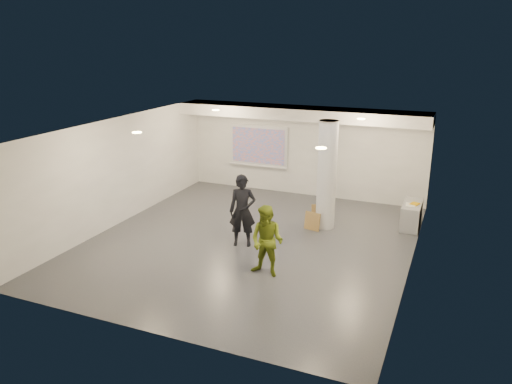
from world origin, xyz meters
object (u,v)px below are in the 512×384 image
at_px(column, 327,175).
at_px(projection_screen, 258,146).
at_px(man, 267,241).
at_px(credenza, 411,215).
at_px(woman, 242,211).

relative_size(column, projection_screen, 1.43).
height_order(projection_screen, man, projection_screen).
distance_m(column, projection_screen, 4.08).
distance_m(credenza, man, 5.06).
bearing_deg(credenza, column, -157.34).
distance_m(projection_screen, credenza, 5.71).
bearing_deg(projection_screen, woman, -72.30).
relative_size(projection_screen, woman, 1.14).
relative_size(column, credenza, 2.54).
relative_size(credenza, man, 0.73).
height_order(column, man, column).
height_order(column, woman, column).
distance_m(projection_screen, man, 6.61).
xyz_separation_m(credenza, man, (-2.64, -4.29, 0.46)).
bearing_deg(projection_screen, man, -65.97).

